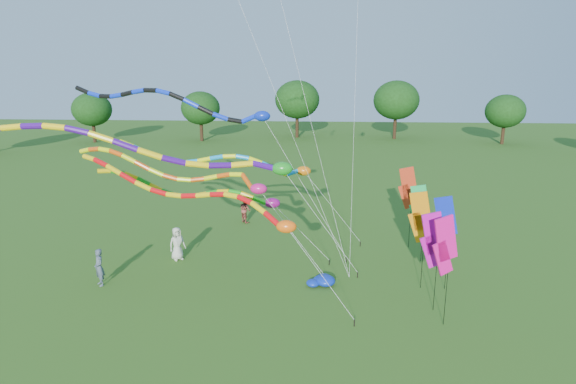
# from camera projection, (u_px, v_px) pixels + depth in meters

# --- Properties ---
(ground) EXTENTS (160.00, 160.00, 0.00)m
(ground) POSITION_uv_depth(u_px,v_px,m) (293.00, 323.00, 19.76)
(ground) COLOR #275917
(ground) RESTS_ON ground
(tree_ring) EXTENTS (119.14, 117.64, 9.72)m
(tree_ring) POSITION_uv_depth(u_px,v_px,m) (209.00, 211.00, 16.45)
(tree_ring) COLOR #382314
(tree_ring) RESTS_ON ground
(tube_kite_red) EXTENTS (13.12, 5.30, 6.55)m
(tube_kite_red) POSITION_uv_depth(u_px,v_px,m) (205.00, 198.00, 21.76)
(tube_kite_red) COLOR black
(tube_kite_red) RESTS_ON ground
(tube_kite_orange) EXTENTS (12.75, 2.33, 6.78)m
(tube_kite_orange) POSITION_uv_depth(u_px,v_px,m) (192.00, 174.00, 24.09)
(tube_kite_orange) COLOR black
(tube_kite_orange) RESTS_ON ground
(tube_kite_purple) EXTENTS (18.40, 1.73, 8.46)m
(tube_kite_purple) POSITION_uv_depth(u_px,v_px,m) (159.00, 151.00, 22.39)
(tube_kite_purple) COLOR black
(tube_kite_purple) RESTS_ON ground
(tube_kite_blue) EXTENTS (14.70, 1.73, 9.78)m
(tube_kite_blue) POSITION_uv_depth(u_px,v_px,m) (189.00, 105.00, 25.03)
(tube_kite_blue) COLOR black
(tube_kite_blue) RESTS_ON ground
(tube_kite_cyan) EXTENTS (12.88, 2.34, 6.97)m
(tube_kite_cyan) POSITION_uv_depth(u_px,v_px,m) (238.00, 163.00, 26.14)
(tube_kite_cyan) COLOR black
(tube_kite_cyan) RESTS_ON ground
(tube_kite_green) EXTENTS (11.59, 1.03, 5.78)m
(tube_kite_green) POSITION_uv_depth(u_px,v_px,m) (211.00, 193.00, 24.63)
(tube_kite_green) COLOR black
(tube_kite_green) RESTS_ON ground
(banner_pole_magenta_a) EXTENTS (1.16, 0.18, 4.46)m
(banner_pole_magenta_a) POSITION_uv_depth(u_px,v_px,m) (433.00, 240.00, 20.04)
(banner_pole_magenta_a) COLOR black
(banner_pole_magenta_a) RESTS_ON ground
(banner_pole_magenta_b) EXTENTS (1.12, 0.48, 4.71)m
(banner_pole_magenta_b) POSITION_uv_depth(u_px,v_px,m) (445.00, 246.00, 18.72)
(banner_pole_magenta_b) COLOR black
(banner_pole_magenta_b) RESTS_ON ground
(banner_pole_blue_b) EXTENTS (1.15, 0.30, 4.56)m
(banner_pole_blue_b) POSITION_uv_depth(u_px,v_px,m) (445.00, 222.00, 22.10)
(banner_pole_blue_b) COLOR black
(banner_pole_blue_b) RESTS_ON ground
(banner_pole_green) EXTENTS (1.14, 0.40, 4.27)m
(banner_pole_green) POSITION_uv_depth(u_px,v_px,m) (420.00, 207.00, 25.52)
(banner_pole_green) COLOR black
(banner_pole_green) RESTS_ON ground
(banner_pole_orange) EXTENTS (1.12, 0.47, 4.76)m
(banner_pole_orange) POSITION_uv_depth(u_px,v_px,m) (420.00, 217.00, 22.18)
(banner_pole_orange) COLOR black
(banner_pole_orange) RESTS_ON ground
(banner_pole_red) EXTENTS (1.16, 0.09, 4.83)m
(banner_pole_red) POSITION_uv_depth(u_px,v_px,m) (408.00, 188.00, 27.33)
(banner_pole_red) COLOR black
(banner_pole_red) RESTS_ON ground
(blue_nylon_heap) EXTENTS (1.19, 1.53, 0.46)m
(blue_nylon_heap) POSITION_uv_depth(u_px,v_px,m) (315.00, 279.00, 23.45)
(blue_nylon_heap) COLOR #0D2CAF
(blue_nylon_heap) RESTS_ON ground
(person_a) EXTENTS (1.06, 1.03, 1.83)m
(person_a) POSITION_uv_depth(u_px,v_px,m) (177.00, 244.00, 26.16)
(person_a) COLOR beige
(person_a) RESTS_ON ground
(person_b) EXTENTS (0.77, 0.79, 1.83)m
(person_b) POSITION_uv_depth(u_px,v_px,m) (99.00, 267.00, 23.01)
(person_b) COLOR #465263
(person_b) RESTS_ON ground
(person_c) EXTENTS (1.04, 1.06, 1.73)m
(person_c) POSITION_uv_depth(u_px,v_px,m) (245.00, 210.00, 32.66)
(person_c) COLOR brown
(person_c) RESTS_ON ground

